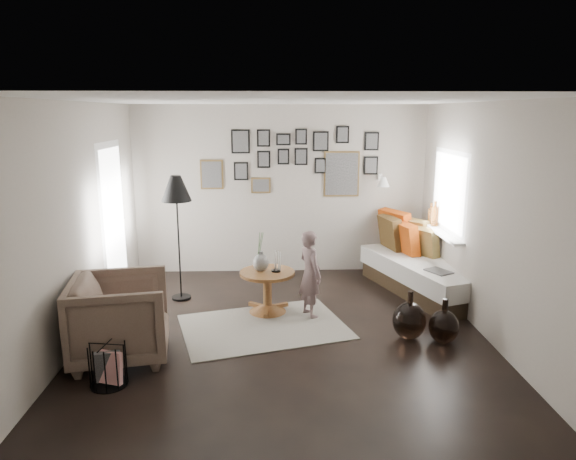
{
  "coord_description": "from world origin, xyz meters",
  "views": [
    {
      "loc": [
        -0.17,
        -5.5,
        2.48
      ],
      "look_at": [
        0.05,
        0.5,
        1.1
      ],
      "focal_mm": 32.0,
      "sensor_mm": 36.0,
      "label": 1
    }
  ],
  "objects_px": {
    "daybed": "(423,268)",
    "demijohn_small": "(444,326)",
    "magazine_basket": "(108,365)",
    "demijohn_large": "(409,320)",
    "child": "(310,274)",
    "vase": "(261,259)",
    "floor_lamp": "(176,193)",
    "armchair": "(121,318)",
    "pedestal_table": "(267,294)"
  },
  "relations": [
    {
      "from": "pedestal_table",
      "to": "armchair",
      "type": "bearing_deg",
      "value": -141.82
    },
    {
      "from": "floor_lamp",
      "to": "child",
      "type": "distance_m",
      "value": 2.05
    },
    {
      "from": "vase",
      "to": "magazine_basket",
      "type": "height_order",
      "value": "vase"
    },
    {
      "from": "floor_lamp",
      "to": "child",
      "type": "xyz_separation_m",
      "value": [
        1.71,
        -0.68,
        -0.91
      ]
    },
    {
      "from": "armchair",
      "to": "child",
      "type": "distance_m",
      "value": 2.28
    },
    {
      "from": "magazine_basket",
      "to": "demijohn_large",
      "type": "distance_m",
      "value": 3.18
    },
    {
      "from": "vase",
      "to": "daybed",
      "type": "relative_size",
      "value": 0.22
    },
    {
      "from": "vase",
      "to": "demijohn_large",
      "type": "relative_size",
      "value": 0.88
    },
    {
      "from": "pedestal_table",
      "to": "child",
      "type": "height_order",
      "value": "child"
    },
    {
      "from": "demijohn_large",
      "to": "pedestal_table",
      "type": "bearing_deg",
      "value": 152.15
    },
    {
      "from": "demijohn_large",
      "to": "floor_lamp",
      "type": "bearing_deg",
      "value": 153.43
    },
    {
      "from": "vase",
      "to": "armchair",
      "type": "distance_m",
      "value": 1.87
    },
    {
      "from": "floor_lamp",
      "to": "demijohn_small",
      "type": "height_order",
      "value": "floor_lamp"
    },
    {
      "from": "vase",
      "to": "demijohn_large",
      "type": "bearing_deg",
      "value": -27.24
    },
    {
      "from": "vase",
      "to": "child",
      "type": "relative_size",
      "value": 0.45
    },
    {
      "from": "demijohn_large",
      "to": "child",
      "type": "distance_m",
      "value": 1.31
    },
    {
      "from": "vase",
      "to": "magazine_basket",
      "type": "bearing_deg",
      "value": -128.53
    },
    {
      "from": "armchair",
      "to": "child",
      "type": "relative_size",
      "value": 0.88
    },
    {
      "from": "pedestal_table",
      "to": "child",
      "type": "relative_size",
      "value": 0.63
    },
    {
      "from": "armchair",
      "to": "demijohn_large",
      "type": "distance_m",
      "value": 3.1
    },
    {
      "from": "demijohn_small",
      "to": "daybed",
      "type": "bearing_deg",
      "value": 80.91
    },
    {
      "from": "daybed",
      "to": "child",
      "type": "height_order",
      "value": "child"
    },
    {
      "from": "armchair",
      "to": "pedestal_table",
      "type": "bearing_deg",
      "value": -61.7
    },
    {
      "from": "armchair",
      "to": "magazine_basket",
      "type": "bearing_deg",
      "value": 172.53
    },
    {
      "from": "pedestal_table",
      "to": "daybed",
      "type": "relative_size",
      "value": 0.3
    },
    {
      "from": "vase",
      "to": "demijohn_small",
      "type": "xyz_separation_m",
      "value": [
        2.01,
        -0.98,
        -0.5
      ]
    },
    {
      "from": "vase",
      "to": "pedestal_table",
      "type": "bearing_deg",
      "value": -14.04
    },
    {
      "from": "armchair",
      "to": "magazine_basket",
      "type": "distance_m",
      "value": 0.6
    },
    {
      "from": "pedestal_table",
      "to": "demijohn_large",
      "type": "distance_m",
      "value": 1.79
    },
    {
      "from": "daybed",
      "to": "demijohn_large",
      "type": "distance_m",
      "value": 1.72
    },
    {
      "from": "vase",
      "to": "armchair",
      "type": "relative_size",
      "value": 0.52
    },
    {
      "from": "daybed",
      "to": "armchair",
      "type": "xyz_separation_m",
      "value": [
        -3.7,
        -1.94,
        0.11
      ]
    },
    {
      "from": "daybed",
      "to": "demijohn_small",
      "type": "relative_size",
      "value": 4.46
    },
    {
      "from": "vase",
      "to": "floor_lamp",
      "type": "bearing_deg",
      "value": 154.46
    },
    {
      "from": "armchair",
      "to": "floor_lamp",
      "type": "relative_size",
      "value": 0.57
    },
    {
      "from": "vase",
      "to": "magazine_basket",
      "type": "distance_m",
      "value": 2.29
    },
    {
      "from": "daybed",
      "to": "armchair",
      "type": "distance_m",
      "value": 4.18
    },
    {
      "from": "pedestal_table",
      "to": "magazine_basket",
      "type": "xyz_separation_m",
      "value": [
        -1.47,
        -1.73,
        -0.05
      ]
    },
    {
      "from": "magazine_basket",
      "to": "demijohn_large",
      "type": "relative_size",
      "value": 0.73
    },
    {
      "from": "pedestal_table",
      "to": "floor_lamp",
      "type": "xyz_separation_m",
      "value": [
        -1.18,
        0.55,
        1.2
      ]
    },
    {
      "from": "floor_lamp",
      "to": "armchair",
      "type": "bearing_deg",
      "value": -100.38
    },
    {
      "from": "vase",
      "to": "magazine_basket",
      "type": "xyz_separation_m",
      "value": [
        -1.39,
        -1.75,
        -0.49
      ]
    },
    {
      "from": "daybed",
      "to": "armchair",
      "type": "bearing_deg",
      "value": -171.17
    },
    {
      "from": "demijohn_large",
      "to": "demijohn_small",
      "type": "bearing_deg",
      "value": -18.92
    },
    {
      "from": "daybed",
      "to": "demijohn_small",
      "type": "height_order",
      "value": "daybed"
    },
    {
      "from": "pedestal_table",
      "to": "armchair",
      "type": "height_order",
      "value": "armchair"
    },
    {
      "from": "demijohn_small",
      "to": "magazine_basket",
      "type": "bearing_deg",
      "value": -167.23
    },
    {
      "from": "pedestal_table",
      "to": "demijohn_small",
      "type": "height_order",
      "value": "pedestal_table"
    },
    {
      "from": "vase",
      "to": "demijohn_large",
      "type": "height_order",
      "value": "vase"
    },
    {
      "from": "magazine_basket",
      "to": "child",
      "type": "distance_m",
      "value": 2.58
    }
  ]
}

